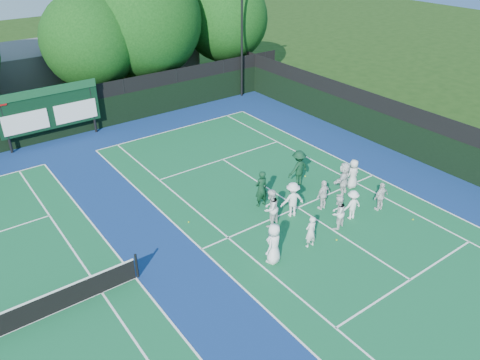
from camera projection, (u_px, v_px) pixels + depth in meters
ground at (312, 217)px, 21.85m from camera, size 120.00×120.00×0.00m
court_apron at (191, 254)px, 19.46m from camera, size 34.00×32.00×0.01m
near_court at (298, 208)px, 22.55m from camera, size 11.05×23.85×0.01m
back_fence at (66, 116)px, 29.33m from camera, size 34.00×0.08×3.00m
divider_fence_right at (417, 137)px, 26.53m from camera, size 0.08×32.00×3.00m
scoreboard at (49, 109)px, 28.11m from camera, size 6.00×0.21×3.55m
clubhouse at (82, 67)px, 36.70m from camera, size 18.00×6.00×4.00m
light_pole_right at (242, 12)px, 33.66m from camera, size 1.20×0.30×10.12m
tree_c at (92, 43)px, 32.03m from camera, size 6.59×6.59×8.21m
tree_d at (145, 23)px, 33.74m from camera, size 8.31×8.31×9.94m
tree_e at (226, 20)px, 37.69m from camera, size 6.87×6.87×8.61m
tennis_ball_0 at (337, 240)px, 20.25m from camera, size 0.07×0.07×0.07m
tennis_ball_1 at (305, 176)px, 25.24m from camera, size 0.07×0.07×0.07m
tennis_ball_2 at (413, 220)px, 21.62m from camera, size 0.07×0.07×0.07m
tennis_ball_3 at (189, 222)px, 21.45m from camera, size 0.07×0.07×0.07m
tennis_ball_4 at (323, 193)px, 23.74m from camera, size 0.07×0.07×0.07m
tennis_ball_5 at (325, 199)px, 23.20m from camera, size 0.07×0.07×0.07m
player_front_0 at (274, 243)px, 18.61m from camera, size 1.03×0.88×1.79m
player_front_1 at (311, 232)px, 19.56m from camera, size 0.56×0.37×1.50m
player_front_2 at (338, 213)px, 20.71m from camera, size 0.91×0.78×1.63m
player_front_3 at (352, 205)px, 21.43m from camera, size 1.02×0.69×1.46m
player_front_4 at (381, 196)px, 22.07m from camera, size 0.88×0.41×1.47m
player_back_0 at (271, 208)px, 20.85m from camera, size 1.06×0.94×1.83m
player_back_1 at (292, 200)px, 21.56m from camera, size 1.26×0.93×1.74m
player_back_2 at (323, 195)px, 22.13m from camera, size 0.93×0.45×1.53m
player_back_3 at (344, 179)px, 23.25m from camera, size 1.72×1.11×1.78m
player_back_4 at (353, 174)px, 23.89m from camera, size 0.78×0.52×1.58m
coach_left at (261, 189)px, 22.28m from camera, size 0.71×0.49×1.88m
coach_right at (298, 168)px, 24.03m from camera, size 1.30×0.79×1.95m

